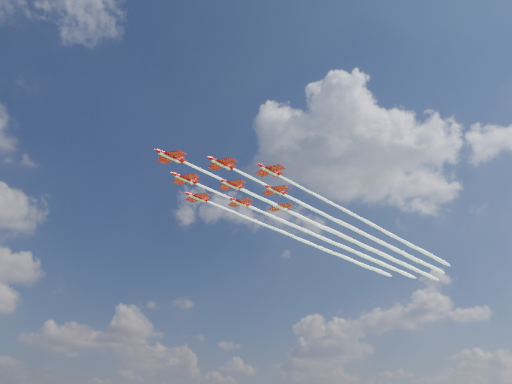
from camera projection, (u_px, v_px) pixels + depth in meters
jet_lead at (322, 226)px, 170.70m from camera, size 139.15×28.91×2.38m
jet_row2_port at (356, 230)px, 174.21m from camera, size 139.15×28.91×2.38m
jet_row2_starb at (323, 238)px, 182.49m from camera, size 139.15×28.91×2.38m
jet_row3_port at (389, 234)px, 177.72m from camera, size 139.15×28.91×2.38m
jet_row3_centre at (355, 242)px, 186.00m from camera, size 139.15×28.91×2.38m
jet_row3_starb at (324, 249)px, 194.28m from camera, size 139.15×28.91×2.38m
jet_row4_port at (386, 245)px, 189.51m from camera, size 139.15×28.91×2.38m
jet_row4_starb at (354, 252)px, 197.79m from camera, size 139.15×28.91×2.38m
jet_tail at (383, 255)px, 201.30m from camera, size 139.15×28.91×2.38m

